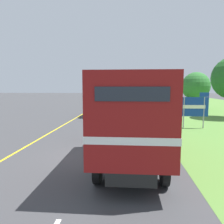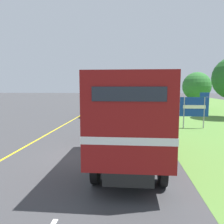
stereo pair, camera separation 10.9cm
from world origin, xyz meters
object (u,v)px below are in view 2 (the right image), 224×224
at_px(lead_car_white, 96,107).
at_px(lead_car_black_ahead, 131,98).
at_px(lead_car_red_ahead, 118,95).
at_px(roadside_tree_mid, 197,86).
at_px(horse_trailer_truck, 130,114).
at_px(highway_sign, 195,107).

xyz_separation_m(lead_car_white, lead_car_black_ahead, (3.71, 17.20, 0.06)).
height_order(lead_car_red_ahead, roadside_tree_mid, roadside_tree_mid).
height_order(lead_car_black_ahead, lead_car_red_ahead, lead_car_red_ahead).
relative_size(horse_trailer_truck, lead_car_red_ahead, 2.04).
bearing_deg(horse_trailer_truck, roadside_tree_mid, 67.82).
bearing_deg(lead_car_black_ahead, lead_car_white, -102.18).
relative_size(lead_car_white, lead_car_black_ahead, 1.07).
height_order(horse_trailer_truck, roadside_tree_mid, roadside_tree_mid).
bearing_deg(lead_car_red_ahead, roadside_tree_mid, -63.57).
bearing_deg(roadside_tree_mid, horse_trailer_truck, -112.18).
bearing_deg(horse_trailer_truck, lead_car_red_ahead, 94.18).
height_order(lead_car_white, lead_car_black_ahead, lead_car_black_ahead).
distance_m(lead_car_white, roadside_tree_mid, 15.31).
bearing_deg(roadside_tree_mid, lead_car_red_ahead, 116.43).
bearing_deg(lead_car_red_ahead, lead_car_black_ahead, -77.69).
relative_size(lead_car_black_ahead, lead_car_red_ahead, 1.07).
xyz_separation_m(horse_trailer_truck, lead_car_red_ahead, (-3.45, 47.27, -0.93)).
bearing_deg(highway_sign, lead_car_white, 142.82).
height_order(horse_trailer_truck, highway_sign, horse_trailer_truck).
height_order(horse_trailer_truck, lead_car_white, horse_trailer_truck).
distance_m(lead_car_red_ahead, roadside_tree_mid, 28.13).
height_order(lead_car_black_ahead, roadside_tree_mid, roadside_tree_mid).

